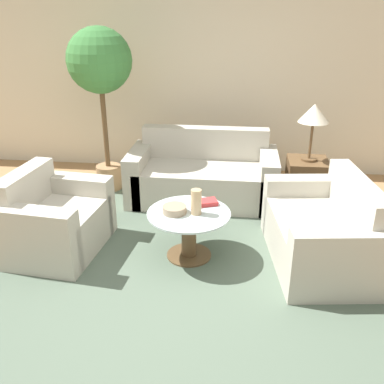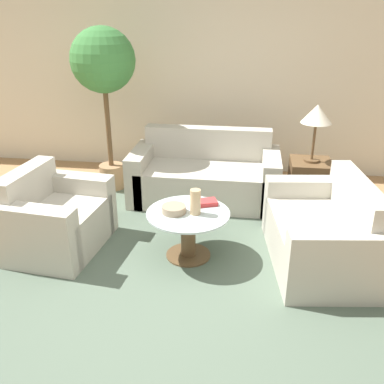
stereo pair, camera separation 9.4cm
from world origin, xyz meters
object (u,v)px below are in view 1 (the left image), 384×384
Objects in this scene: potted_plant at (100,69)px; book_stack at (205,202)px; armchair at (53,222)px; table_lamp at (314,115)px; vase at (196,202)px; loveseat at (325,234)px; bowl at (175,209)px; sofa_main at (203,176)px; coffee_table at (189,228)px.

potted_plant reaches higher than book_stack.
table_lamp reaches higher than armchair.
book_stack is (0.06, 0.20, -0.10)m from vase.
potted_plant is at bearing 175.00° from table_lamp.
loveseat is 5.30× the size of book_stack.
vase is at bearing 1.63° from bowl.
bowl is (-0.14, -1.36, 0.21)m from sofa_main.
armchair is 1.46m from book_stack.
loveseat is at bearing 3.89° from bowl.
bowl is (-0.19, -0.01, -0.08)m from vase.
potted_plant reaches higher than loveseat.
armchair is 2.94m from table_lamp.
loveseat is 3.08m from potted_plant.
potted_plant is at bearing 173.02° from sofa_main.
armchair is 1.39× the size of coffee_table.
sofa_main is at bearing 84.32° from bowl.
bowl is at bearing -160.92° from book_stack.
book_stack is at bearing -44.30° from potted_plant.
vase is at bearing -93.16° from loveseat.
sofa_main is 2.71× the size of table_lamp.
armchair reaches higher than coffee_table.
bowl is (-1.34, -1.30, -0.58)m from table_lamp.
sofa_main is 1.39m from vase.
potted_plant is 2.13m from book_stack.
loveseat is (1.23, -1.27, 0.00)m from sofa_main.
coffee_table is 0.39× the size of potted_plant.
vase is (1.28, -1.51, -0.92)m from potted_plant.
sofa_main is 1.24× the size of loveseat.
loveseat is at bearing -26.10° from book_stack.
vase is at bearing -12.59° from coffee_table.
table_lamp is at bearing 46.44° from coffee_table.
vase reaches higher than coffee_table.
book_stack is (-1.11, 0.11, 0.20)m from loveseat.
table_lamp is at bearing -57.41° from armchair.
loveseat is 5.98× the size of vase.
vase is 0.23m from book_stack.
potted_plant reaches higher than armchair.
sofa_main reaches higher than bowl.
book_stack is at bearing 55.77° from coffee_table.
coffee_table is 0.29m from book_stack.
loveseat reaches higher than book_stack.
bowl reaches higher than book_stack.
sofa_main is at bearing 89.63° from coffee_table.
table_lamp is at bearing -3.00° from sofa_main.
armchair is 1.41m from vase.
sofa_main reaches higher than coffee_table.
potted_plant is (-1.22, 0.15, 1.21)m from sofa_main.
table_lamp is 2.75× the size of vase.
armchair is 2.54m from loveseat.
sofa_main is 0.88× the size of potted_plant.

